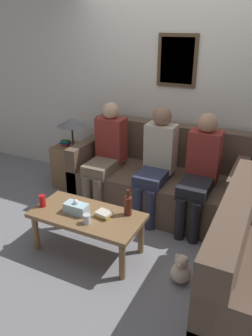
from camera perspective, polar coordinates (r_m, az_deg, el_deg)
name	(u,v)px	position (r m, az deg, el deg)	size (l,w,h in m)	color
ground_plane	(140,226)	(3.76, 2.41, -10.13)	(16.00, 16.00, 0.00)	gray
wall_back	(176,94)	(4.18, 8.72, 12.61)	(9.00, 0.08, 2.60)	silver
couch_main	(159,181)	(4.04, 5.70, -2.18)	(2.00, 0.94, 0.97)	brown
coffee_table	(87,219)	(3.23, -6.76, -8.86)	(1.08, 0.53, 0.43)	olive
side_table_with_lamp	(72,160)	(4.55, -9.46, 1.32)	(0.44, 0.41, 0.98)	olive
wine_bottle	(128,205)	(3.11, 0.33, -6.53)	(0.07, 0.07, 0.26)	#562319
drinking_glass	(87,219)	(3.04, -6.84, -8.80)	(0.07, 0.07, 0.09)	silver
book_stack	(104,214)	(3.12, -3.90, -8.01)	(0.16, 0.13, 0.05)	gold
soda_can	(42,201)	(3.37, -14.36, -5.56)	(0.07, 0.07, 0.12)	red
tissue_box	(76,208)	(3.20, -8.65, -6.90)	(0.23, 0.12, 0.15)	silver
person_left	(106,152)	(3.98, -3.46, 2.87)	(0.34, 0.65, 1.25)	#756651
person_middle	(157,159)	(3.71, 5.36, 1.56)	(0.34, 0.62, 1.28)	#2D334C
person_right	(200,169)	(3.59, 12.80, -0.11)	(0.34, 0.66, 1.25)	black
teddy_bear	(181,270)	(3.05, 9.51, -17.13)	(0.18, 0.18, 0.28)	beige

